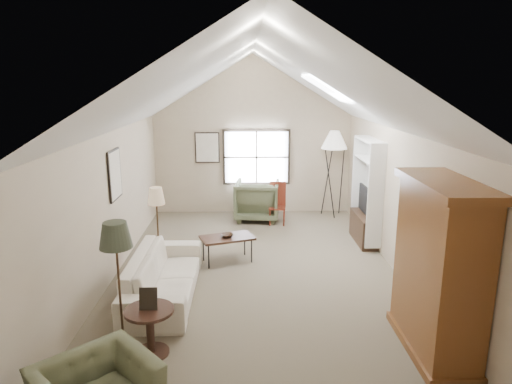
{
  "coord_description": "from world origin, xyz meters",
  "views": [
    {
      "loc": [
        -0.2,
        -7.56,
        3.34
      ],
      "look_at": [
        0.0,
        0.4,
        1.4
      ],
      "focal_mm": 32.0,
      "sensor_mm": 36.0,
      "label": 1
    }
  ],
  "objects_px": {
    "side_chair": "(277,204)",
    "armchair_far": "(257,200)",
    "armoire": "(439,269)",
    "sofa": "(164,275)",
    "side_table": "(150,332)",
    "coffee_table": "(227,249)"
  },
  "relations": [
    {
      "from": "side_chair",
      "to": "armchair_far",
      "type": "bearing_deg",
      "value": 146.06
    },
    {
      "from": "armoire",
      "to": "sofa",
      "type": "height_order",
      "value": "armoire"
    },
    {
      "from": "armoire",
      "to": "side_table",
      "type": "distance_m",
      "value": 3.65
    },
    {
      "from": "side_table",
      "to": "armoire",
      "type": "bearing_deg",
      "value": 0.44
    },
    {
      "from": "coffee_table",
      "to": "side_table",
      "type": "xyz_separation_m",
      "value": [
        -0.85,
        -3.0,
        0.06
      ]
    },
    {
      "from": "side_table",
      "to": "side_chair",
      "type": "height_order",
      "value": "side_chair"
    },
    {
      "from": "armoire",
      "to": "sofa",
      "type": "relative_size",
      "value": 0.9
    },
    {
      "from": "armoire",
      "to": "side_table",
      "type": "height_order",
      "value": "armoire"
    },
    {
      "from": "armoire",
      "to": "armchair_far",
      "type": "bearing_deg",
      "value": 110.02
    },
    {
      "from": "armoire",
      "to": "side_table",
      "type": "relative_size",
      "value": 3.59
    },
    {
      "from": "side_table",
      "to": "side_chair",
      "type": "distance_m",
      "value": 5.68
    },
    {
      "from": "armoire",
      "to": "sofa",
      "type": "xyz_separation_m",
      "value": [
        -3.67,
        1.57,
        -0.74
      ]
    },
    {
      "from": "coffee_table",
      "to": "side_chair",
      "type": "relative_size",
      "value": 0.97
    },
    {
      "from": "armoire",
      "to": "side_table",
      "type": "xyz_separation_m",
      "value": [
        -3.57,
        -0.03,
        -0.79
      ]
    },
    {
      "from": "armchair_far",
      "to": "coffee_table",
      "type": "bearing_deg",
      "value": 83.26
    },
    {
      "from": "side_table",
      "to": "side_chair",
      "type": "relative_size",
      "value": 0.61
    },
    {
      "from": "sofa",
      "to": "armchair_far",
      "type": "relative_size",
      "value": 2.28
    },
    {
      "from": "armchair_far",
      "to": "armoire",
      "type": "bearing_deg",
      "value": 116.48
    },
    {
      "from": "armchair_far",
      "to": "side_chair",
      "type": "relative_size",
      "value": 1.07
    },
    {
      "from": "armoire",
      "to": "side_table",
      "type": "bearing_deg",
      "value": -179.56
    },
    {
      "from": "side_chair",
      "to": "sofa",
      "type": "bearing_deg",
      "value": -112.33
    },
    {
      "from": "side_chair",
      "to": "coffee_table",
      "type": "bearing_deg",
      "value": -108.89
    }
  ]
}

